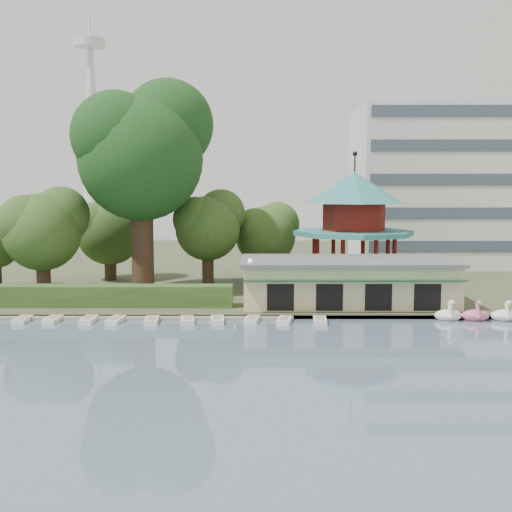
{
  "coord_description": "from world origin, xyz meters",
  "views": [
    {
      "loc": [
        2.11,
        -33.61,
        10.67
      ],
      "look_at": [
        2.0,
        18.0,
        5.0
      ],
      "focal_mm": 45.0,
      "sensor_mm": 36.0,
      "label": 1
    }
  ],
  "objects_px": {
    "dock": "(83,317)",
    "pavilion": "(354,217)",
    "boathouse": "(347,281)",
    "big_tree": "(143,147)"
  },
  "relations": [
    {
      "from": "dock",
      "to": "big_tree",
      "type": "xyz_separation_m",
      "value": [
        3.16,
        10.99,
        14.19
      ]
    },
    {
      "from": "dock",
      "to": "big_tree",
      "type": "bearing_deg",
      "value": 73.95
    },
    {
      "from": "boathouse",
      "to": "dock",
      "type": "bearing_deg",
      "value": -167.76
    },
    {
      "from": "pavilion",
      "to": "boathouse",
      "type": "bearing_deg",
      "value": -101.28
    },
    {
      "from": "boathouse",
      "to": "big_tree",
      "type": "distance_m",
      "value": 23.16
    },
    {
      "from": "dock",
      "to": "boathouse",
      "type": "distance_m",
      "value": 22.62
    },
    {
      "from": "dock",
      "to": "pavilion",
      "type": "xyz_separation_m",
      "value": [
        24.0,
        14.8,
        7.36
      ]
    },
    {
      "from": "dock",
      "to": "pavilion",
      "type": "bearing_deg",
      "value": 31.66
    },
    {
      "from": "boathouse",
      "to": "big_tree",
      "type": "relative_size",
      "value": 0.9
    },
    {
      "from": "big_tree",
      "to": "dock",
      "type": "bearing_deg",
      "value": -106.05
    }
  ]
}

